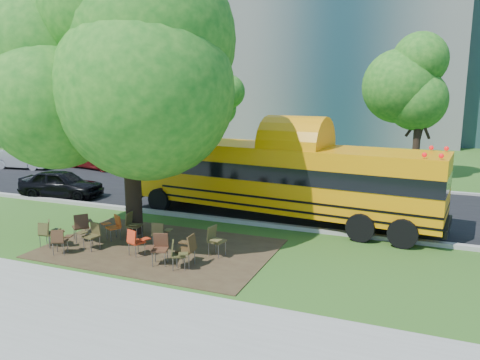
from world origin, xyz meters
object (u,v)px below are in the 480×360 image
at_px(main_tree, 128,72).
at_px(bg_car_red, 101,159).
at_px(black_car, 61,184).
at_px(chair_5, 159,246).
at_px(chair_10, 132,223).
at_px(chair_1, 53,231).
at_px(chair_9, 114,225).
at_px(pedestrian_b, 63,144).
at_px(chair_12, 215,238).
at_px(chair_6, 188,247).
at_px(chair_2, 60,239).
at_px(chair_11, 160,232).
at_px(chair_0, 47,232).
at_px(chair_4, 136,240).
at_px(school_bus, 293,178).
at_px(pedestrian_a, 39,145).
at_px(chair_7, 177,252).
at_px(bg_car_silver, 24,159).
at_px(chair_8, 82,224).
at_px(chair_3, 92,233).

xyz_separation_m(main_tree, bg_car_red, (-9.43, 10.19, -4.83)).
relative_size(black_car, bg_car_red, 0.90).
xyz_separation_m(chair_5, chair_10, (-2.00, 1.60, 0.01)).
bearing_deg(chair_5, chair_1, -19.43).
bearing_deg(chair_9, pedestrian_b, -14.41).
bearing_deg(chair_12, chair_6, -7.24).
bearing_deg(chair_2, chair_6, -13.67).
height_order(chair_11, black_car, black_car).
relative_size(chair_0, chair_10, 0.91).
xyz_separation_m(chair_1, black_car, (-4.62, 5.42, 0.10)).
relative_size(chair_4, chair_5, 0.94).
distance_m(school_bus, chair_4, 6.37).
distance_m(school_bus, pedestrian_a, 24.28).
bearing_deg(chair_10, chair_2, -35.83).
xyz_separation_m(chair_4, chair_9, (-1.56, 1.07, -0.01)).
xyz_separation_m(chair_1, chair_5, (3.84, -0.03, 0.01)).
relative_size(chair_0, chair_1, 0.93).
bearing_deg(chair_12, bg_car_red, -119.59).
distance_m(chair_1, chair_9, 1.86).
distance_m(chair_1, chair_11, 3.34).
xyz_separation_m(chair_7, chair_11, (-1.38, 1.38, 0.01)).
height_order(chair_1, chair_9, chair_1).
xyz_separation_m(chair_6, bg_car_silver, (-16.94, 10.43, 0.03)).
bearing_deg(bg_car_silver, main_tree, -129.84).
relative_size(chair_1, chair_10, 0.97).
xyz_separation_m(chair_8, pedestrian_b, (-14.55, 15.23, 0.26)).
bearing_deg(chair_0, chair_7, -9.48).
bearing_deg(chair_2, chair_5, -14.45).
distance_m(main_tree, chair_10, 4.89).
height_order(chair_5, chair_10, chair_10).
bearing_deg(chair_3, chair_1, 24.14).
xyz_separation_m(chair_6, chair_8, (-4.19, 0.62, 0.01)).
relative_size(chair_3, pedestrian_b, 0.50).
xyz_separation_m(chair_6, bg_car_red, (-12.56, 12.20, -0.00)).
bearing_deg(chair_6, chair_9, 68.47).
distance_m(black_car, pedestrian_a, 15.28).
distance_m(chair_2, chair_12, 4.63).
distance_m(main_tree, school_bus, 6.88).
relative_size(chair_5, chair_8, 0.93).
xyz_separation_m(chair_6, pedestrian_a, (-20.67, 15.46, 0.18)).
bearing_deg(black_car, pedestrian_b, 32.56).
bearing_deg(chair_0, chair_6, -5.75).
bearing_deg(bg_car_red, chair_2, -134.85).
xyz_separation_m(main_tree, chair_7, (2.96, -2.32, -4.90)).
distance_m(chair_2, chair_3, 0.94).
distance_m(chair_1, chair_3, 1.29).
bearing_deg(chair_9, chair_12, -153.29).
bearing_deg(chair_4, chair_7, 3.94).
relative_size(chair_9, bg_car_silver, 0.22).
bearing_deg(chair_7, black_car, -149.65).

